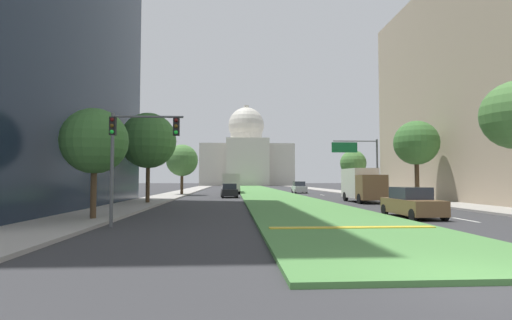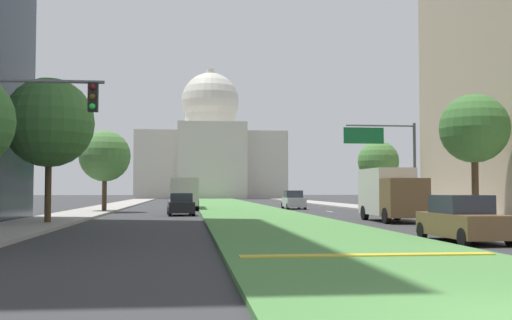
# 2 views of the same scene
# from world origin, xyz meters

# --- Properties ---
(ground_plane) EXTENTS (284.87, 284.87, 0.00)m
(ground_plane) POSITION_xyz_m (0.00, 64.74, 0.00)
(ground_plane) COLOR #333335
(grass_median) EXTENTS (7.74, 116.54, 0.14)m
(grass_median) POSITION_xyz_m (0.00, 58.27, 0.07)
(grass_median) COLOR #4C8442
(grass_median) RESTS_ON ground_plane
(median_curb_nose) EXTENTS (6.97, 0.50, 0.04)m
(median_curb_nose) POSITION_xyz_m (0.00, 8.25, 0.16)
(median_curb_nose) COLOR gold
(median_curb_nose) RESTS_ON grass_median
(lane_dashes_right) EXTENTS (0.16, 46.03, 0.01)m
(lane_dashes_right) POSITION_xyz_m (7.42, 32.41, 0.00)
(lane_dashes_right) COLOR silver
(lane_dashes_right) RESTS_ON ground_plane
(sidewalk_left) EXTENTS (4.00, 116.54, 0.15)m
(sidewalk_left) POSITION_xyz_m (-12.98, 51.79, 0.07)
(sidewalk_left) COLOR #9E9991
(sidewalk_left) RESTS_ON ground_plane
(sidewalk_right) EXTENTS (4.00, 116.54, 0.15)m
(sidewalk_right) POSITION_xyz_m (12.98, 51.79, 0.07)
(sidewalk_right) COLOR #9E9991
(sidewalk_right) RESTS_ON ground_plane
(midrise_block_right) EXTENTS (13.16, 28.95, 22.28)m
(midrise_block_right) POSITION_xyz_m (21.56, 28.54, 11.14)
(midrise_block_right) COLOR tan
(midrise_block_right) RESTS_ON ground_plane
(capitol_building) EXTENTS (31.80, 25.22, 28.86)m
(capitol_building) POSITION_xyz_m (0.00, 128.65, 9.95)
(capitol_building) COLOR beige
(capitol_building) RESTS_ON ground_plane
(traffic_light_near_left) EXTENTS (3.34, 0.35, 5.20)m
(traffic_light_near_left) POSITION_xyz_m (-9.63, 10.20, 3.80)
(traffic_light_near_left) COLOR #515456
(traffic_light_near_left) RESTS_ON ground_plane
(overhead_guide_sign) EXTENTS (5.10, 0.20, 6.50)m
(overhead_guide_sign) POSITION_xyz_m (8.85, 32.92, 4.62)
(overhead_guide_sign) COLOR #515456
(overhead_guide_sign) RESTS_ON ground_plane
(street_tree_left_near) EXTENTS (3.42, 3.42, 5.88)m
(street_tree_left_near) POSITION_xyz_m (-12.19, 12.82, 4.15)
(street_tree_left_near) COLOR #4C3823
(street_tree_left_near) RESTS_ON ground_plane
(street_tree_left_mid) EXTENTS (4.89, 4.89, 8.02)m
(street_tree_left_mid) POSITION_xyz_m (-12.40, 26.55, 5.56)
(street_tree_left_mid) COLOR #4C3823
(street_tree_left_mid) RESTS_ON ground_plane
(street_tree_right_mid) EXTENTS (4.19, 4.19, 7.73)m
(street_tree_right_mid) POSITION_xyz_m (12.45, 27.65, 5.60)
(street_tree_right_mid) COLOR #4C3823
(street_tree_right_mid) RESTS_ON ground_plane
(street_tree_left_far) EXTENTS (4.31, 4.31, 6.90)m
(street_tree_left_far) POSITION_xyz_m (-11.82, 44.92, 4.72)
(street_tree_left_far) COLOR #4C3823
(street_tree_left_far) RESTS_ON ground_plane
(street_tree_right_far) EXTENTS (3.62, 3.62, 6.24)m
(street_tree_right_far) POSITION_xyz_m (11.89, 44.94, 4.40)
(street_tree_right_far) COLOR #4C3823
(street_tree_right_far) RESTS_ON ground_plane
(sedan_lead_stopped) EXTENTS (1.96, 4.49, 1.72)m
(sedan_lead_stopped) POSITION_xyz_m (5.15, 13.61, 0.81)
(sedan_lead_stopped) COLOR brown
(sedan_lead_stopped) RESTS_ON ground_plane
(sedan_midblock) EXTENTS (2.12, 4.28, 1.65)m
(sedan_midblock) POSITION_xyz_m (-5.37, 38.04, 0.78)
(sedan_midblock) COLOR black
(sedan_midblock) RESTS_ON ground_plane
(sedan_distant) EXTENTS (1.98, 4.59, 1.82)m
(sedan_distant) POSITION_xyz_m (5.49, 51.99, 0.85)
(sedan_distant) COLOR #BCBCC1
(sedan_distant) RESTS_ON ground_plane
(box_truck_delivery) EXTENTS (2.40, 6.40, 3.20)m
(box_truck_delivery) POSITION_xyz_m (7.27, 27.93, 1.68)
(box_truck_delivery) COLOR brown
(box_truck_delivery) RESTS_ON ground_plane
(city_bus) EXTENTS (2.62, 11.00, 2.95)m
(city_bus) POSITION_xyz_m (-5.15, 52.08, 1.77)
(city_bus) COLOR beige
(city_bus) RESTS_ON ground_plane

